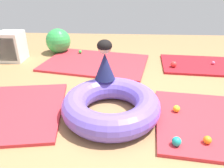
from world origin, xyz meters
name	(u,v)px	position (x,y,z in m)	size (l,w,h in m)	color
ground_plane	(119,111)	(0.00, 0.00, 0.00)	(8.00, 8.00, 0.00)	#9E7549
gym_mat_far_right	(222,123)	(1.17, -0.22, 0.02)	(1.47, 1.24, 0.04)	red
gym_mat_center_rear	(200,65)	(1.47, 1.59, 0.02)	(1.39, 0.96, 0.04)	#B21923
gym_mat_far_left	(96,63)	(-0.50, 1.61, 0.02)	(1.90, 1.29, 0.04)	red
inflatable_cushion	(111,105)	(-0.09, -0.11, 0.15)	(1.16, 1.16, 0.29)	#7056D1
child_in_navy	(105,60)	(-0.20, 0.32, 0.55)	(0.33, 0.33, 0.52)	navy
play_ball_orange	(207,140)	(0.88, -0.58, 0.08)	(0.08, 0.08, 0.08)	orange
play_ball_green	(80,52)	(-0.89, 2.08, 0.08)	(0.07, 0.07, 0.07)	green
play_ball_yellow	(176,109)	(0.69, -0.04, 0.08)	(0.08, 0.08, 0.08)	yellow
play_ball_pink	(213,63)	(1.71, 1.59, 0.07)	(0.06, 0.06, 0.06)	pink
play_ball_red	(174,64)	(0.94, 1.41, 0.09)	(0.11, 0.11, 0.11)	red
play_ball_teal_second	(177,141)	(0.57, -0.63, 0.09)	(0.09, 0.09, 0.09)	teal
exercise_ball_large	(58,41)	(-1.37, 2.22, 0.26)	(0.52, 0.52, 0.52)	green
storage_cube	(11,47)	(-2.15, 1.69, 0.28)	(0.44, 0.44, 0.56)	silver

